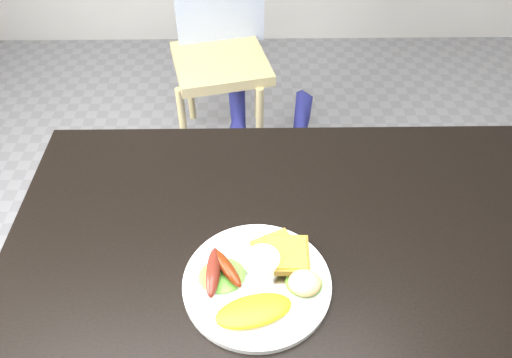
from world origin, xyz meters
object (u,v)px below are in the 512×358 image
Objects in this scene: dining_table at (312,265)px; plate at (257,283)px; dining_chair at (221,63)px; person at (260,97)px.

dining_table is 0.12m from plate.
dining_chair is 0.23× the size of person.
person is at bearing -91.84° from dining_chair.
plate is (0.13, -1.26, 0.31)m from dining_chair.
dining_table reaches higher than dining_chair.
person is at bearing 100.68° from dining_table.
person reaches higher than plate.
dining_chair is at bearing 101.02° from dining_table.
dining_chair is at bearing -74.91° from person.
person is 0.54m from plate.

